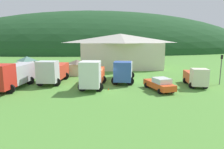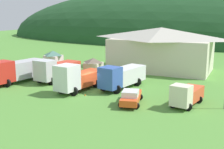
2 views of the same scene
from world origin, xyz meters
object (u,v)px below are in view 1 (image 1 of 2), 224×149
traffic_light_east (221,66)px  traffic_cone_mid_row (109,90)px  heavy_rig_white (93,74)px  service_pickup_orange (160,84)px  tow_truck_silver (53,71)px  traffic_cone_near_pickup (97,91)px  crane_truck_red (12,74)px  box_truck_blue (124,70)px  light_truck_cream (196,77)px  play_shed_pink (27,65)px  depot_building (120,50)px  play_shed_cream (77,67)px

traffic_light_east → traffic_cone_mid_row: traffic_light_east is taller
heavy_rig_white → service_pickup_orange: 8.54m
tow_truck_silver → traffic_cone_near_pickup: size_ratio=12.76×
tow_truck_silver → traffic_cone_mid_row: tow_truck_silver is taller
crane_truck_red → box_truck_blue: size_ratio=1.03×
light_truck_cream → play_shed_pink: bearing=-103.9°
depot_building → traffic_cone_near_pickup: size_ratio=29.02×
depot_building → light_truck_cream: size_ratio=3.21×
play_shed_cream → heavy_rig_white: size_ratio=0.34×
light_truck_cream → service_pickup_orange: bearing=-60.2°
crane_truck_red → tow_truck_silver: bearing=134.7°
play_shed_pink → crane_truck_red: crane_truck_red is taller
depot_building → tow_truck_silver: (-11.52, -14.24, -2.08)m
play_shed_cream → depot_building: bearing=44.0°
depot_building → traffic_cone_near_pickup: bearing=-105.1°
service_pickup_orange → traffic_cone_near_pickup: bearing=-108.2°
crane_truck_red → traffic_cone_mid_row: crane_truck_red is taller
play_shed_cream → heavy_rig_white: bearing=-73.9°
service_pickup_orange → traffic_cone_near_pickup: size_ratio=8.52×
tow_truck_silver → crane_truck_red: bearing=-47.9°
light_truck_cream → tow_truck_silver: bearing=-90.9°
play_shed_pink → tow_truck_silver: bearing=-51.8°
box_truck_blue → service_pickup_orange: 6.97m
depot_building → play_shed_pink: depot_building is taller
play_shed_pink → box_truck_blue: 17.96m
service_pickup_orange → traffic_light_east: 9.91m
traffic_light_east → heavy_rig_white: bearing=-178.6°
depot_building → traffic_light_east: 21.09m
box_truck_blue → depot_building: bearing=-173.5°
crane_truck_red → play_shed_cream: bearing=150.3°
box_truck_blue → traffic_cone_mid_row: (-2.61, -5.07, -1.68)m
traffic_cone_near_pickup → light_truck_cream: bearing=5.7°
light_truck_cream → traffic_cone_near_pickup: 13.32m
service_pickup_orange → traffic_cone_mid_row: 6.34m
crane_truck_red → traffic_cone_near_pickup: (10.76, -1.99, -1.83)m
play_shed_pink → service_pickup_orange: (19.90, -13.47, -0.83)m
heavy_rig_white → tow_truck_silver: bearing=-114.8°
traffic_cone_near_pickup → crane_truck_red: bearing=169.5°
play_shed_pink → traffic_cone_near_pickup: bearing=-46.3°
heavy_rig_white → service_pickup_orange: heavy_rig_white is taller
crane_truck_red → service_pickup_orange: size_ratio=1.64×
depot_building → box_truck_blue: depot_building is taller
box_truck_blue → traffic_light_east: (13.03, -3.27, 0.85)m
depot_building → light_truck_cream: bearing=-66.3°
tow_truck_silver → traffic_cone_mid_row: bearing=63.7°
crane_truck_red → traffic_cone_mid_row: size_ratio=18.85×
traffic_light_east → light_truck_cream: bearing=-170.2°
play_shed_pink → tow_truck_silver: tow_truck_silver is taller
depot_building → traffic_cone_near_pickup: (-5.26, -19.43, -3.77)m
tow_truck_silver → play_shed_cream: bearing=160.6°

